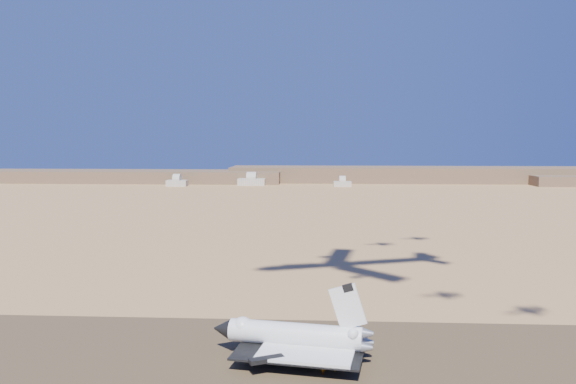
# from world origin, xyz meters

# --- Properties ---
(ground) EXTENTS (1200.00, 1200.00, 0.00)m
(ground) POSITION_xyz_m (0.00, 0.00, 0.00)
(ground) COLOR tan
(ground) RESTS_ON ground
(runway) EXTENTS (600.00, 50.00, 0.06)m
(runway) POSITION_xyz_m (0.00, 0.00, 0.03)
(runway) COLOR brown
(runway) RESTS_ON ground
(ridgeline) EXTENTS (960.00, 90.00, 18.00)m
(ridgeline) POSITION_xyz_m (65.32, 527.31, 7.63)
(ridgeline) COLOR brown
(ridgeline) RESTS_ON ground
(hangars) EXTENTS (200.50, 29.50, 30.00)m
(hangars) POSITION_xyz_m (-64.00, 478.43, 4.83)
(hangars) COLOR beige
(hangars) RESTS_ON ground
(shuttle) EXTENTS (39.04, 28.04, 19.20)m
(shuttle) POSITION_xyz_m (8.96, -2.99, 5.16)
(shuttle) COLOR white
(shuttle) RESTS_ON runway
(crew_a) EXTENTS (0.62, 0.78, 1.88)m
(crew_a) POSITION_xyz_m (16.41, -9.67, 1.00)
(crew_a) COLOR orange
(crew_a) RESTS_ON runway
(crew_b) EXTENTS (0.64, 0.91, 1.70)m
(crew_b) POSITION_xyz_m (18.74, -10.22, 0.91)
(crew_b) COLOR orange
(crew_b) RESTS_ON runway
(crew_c) EXTENTS (1.19, 1.17, 1.88)m
(crew_c) POSITION_xyz_m (15.83, -12.02, 1.00)
(crew_c) COLOR orange
(crew_c) RESTS_ON runway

